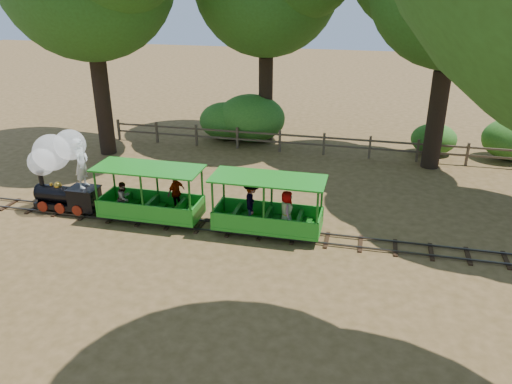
% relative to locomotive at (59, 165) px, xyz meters
% --- Properties ---
extents(ground, '(90.00, 90.00, 0.00)m').
position_rel_locomotive_xyz_m(ground, '(6.83, -0.08, -1.64)').
color(ground, olive).
rests_on(ground, ground).
extents(track, '(22.00, 1.00, 0.10)m').
position_rel_locomotive_xyz_m(track, '(6.83, -0.08, -1.57)').
color(track, '#3F3D3A').
rests_on(track, ground).
extents(locomotive, '(2.53, 1.19, 2.91)m').
position_rel_locomotive_xyz_m(locomotive, '(0.00, 0.00, 0.00)').
color(locomotive, black).
rests_on(locomotive, ground).
extents(carriage_front, '(3.40, 1.41, 1.77)m').
position_rel_locomotive_xyz_m(carriage_front, '(3.20, -0.07, -0.89)').
color(carriage_front, '#1F901F').
rests_on(carriage_front, track).
extents(carriage_rear, '(3.40, 1.39, 1.77)m').
position_rel_locomotive_xyz_m(carriage_rear, '(6.95, -0.09, -0.83)').
color(carriage_rear, '#1F901F').
rests_on(carriage_rear, track).
extents(fence, '(18.10, 0.10, 1.00)m').
position_rel_locomotive_xyz_m(fence, '(6.83, 7.92, -1.06)').
color(fence, brown).
rests_on(fence, ground).
extents(shrub_west, '(2.62, 2.01, 1.81)m').
position_rel_locomotive_xyz_m(shrub_west, '(2.91, 9.22, -0.74)').
color(shrub_west, '#2D6B1E').
rests_on(shrub_west, ground).
extents(shrub_mid_w, '(3.27, 2.52, 2.26)m').
position_rel_locomotive_xyz_m(shrub_mid_w, '(4.17, 9.22, -0.51)').
color(shrub_mid_w, '#2D6B1E').
rests_on(shrub_mid_w, ground).
extents(shrub_mid_e, '(1.99, 1.53, 1.38)m').
position_rel_locomotive_xyz_m(shrub_mid_e, '(12.57, 9.22, -0.95)').
color(shrub_mid_e, '#2D6B1E').
rests_on(shrub_mid_e, ground).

